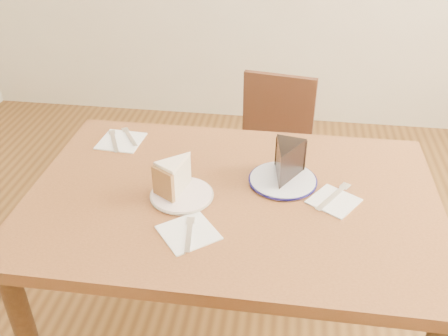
# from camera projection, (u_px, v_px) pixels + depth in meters

# --- Properties ---
(table) EXTENTS (1.20, 0.80, 0.75)m
(table) POSITION_uv_depth(u_px,v_px,m) (232.00, 220.00, 1.52)
(table) COLOR #552E17
(table) RESTS_ON ground
(chair_far) EXTENTS (0.44, 0.44, 0.78)m
(chair_far) POSITION_uv_depth(u_px,v_px,m) (270.00, 156.00, 2.26)
(chair_far) COLOR #341A0F
(chair_far) RESTS_ON ground
(plate_cream) EXTENTS (0.18, 0.18, 0.01)m
(plate_cream) POSITION_uv_depth(u_px,v_px,m) (182.00, 195.00, 1.45)
(plate_cream) COLOR white
(plate_cream) RESTS_ON table
(plate_navy) EXTENTS (0.20, 0.20, 0.01)m
(plate_navy) POSITION_uv_depth(u_px,v_px,m) (283.00, 180.00, 1.51)
(plate_navy) COLOR silver
(plate_navy) RESTS_ON table
(carrot_cake) EXTENTS (0.12, 0.13, 0.09)m
(carrot_cake) POSITION_uv_depth(u_px,v_px,m) (178.00, 176.00, 1.44)
(carrot_cake) COLOR beige
(carrot_cake) RESTS_ON plate_cream
(chocolate_cake) EXTENTS (0.12, 0.15, 0.10)m
(chocolate_cake) POSITION_uv_depth(u_px,v_px,m) (285.00, 164.00, 1.49)
(chocolate_cake) COLOR black
(chocolate_cake) RESTS_ON plate_navy
(napkin_cream) EXTENTS (0.19, 0.19, 0.00)m
(napkin_cream) POSITION_uv_depth(u_px,v_px,m) (188.00, 233.00, 1.31)
(napkin_cream) COLOR white
(napkin_cream) RESTS_ON table
(napkin_navy) EXTENTS (0.17, 0.17, 0.00)m
(napkin_navy) POSITION_uv_depth(u_px,v_px,m) (334.00, 201.00, 1.43)
(napkin_navy) COLOR white
(napkin_navy) RESTS_ON table
(napkin_spare) EXTENTS (0.15, 0.15, 0.00)m
(napkin_spare) POSITION_uv_depth(u_px,v_px,m) (121.00, 141.00, 1.73)
(napkin_spare) COLOR white
(napkin_spare) RESTS_ON table
(fork_cream) EXTENTS (0.03, 0.14, 0.00)m
(fork_cream) POSITION_uv_depth(u_px,v_px,m) (189.00, 235.00, 1.30)
(fork_cream) COLOR silver
(fork_cream) RESTS_ON napkin_cream
(knife_navy) EXTENTS (0.11, 0.15, 0.00)m
(knife_navy) POSITION_uv_depth(u_px,v_px,m) (333.00, 197.00, 1.44)
(knife_navy) COLOR silver
(knife_navy) RESTS_ON napkin_navy
(fork_spare) EXTENTS (0.09, 0.12, 0.00)m
(fork_spare) POSITION_uv_depth(u_px,v_px,m) (130.00, 137.00, 1.74)
(fork_spare) COLOR silver
(fork_spare) RESTS_ON napkin_spare
(knife_spare) EXTENTS (0.08, 0.15, 0.00)m
(knife_spare) POSITION_uv_depth(u_px,v_px,m) (114.00, 141.00, 1.71)
(knife_spare) COLOR silver
(knife_spare) RESTS_ON napkin_spare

